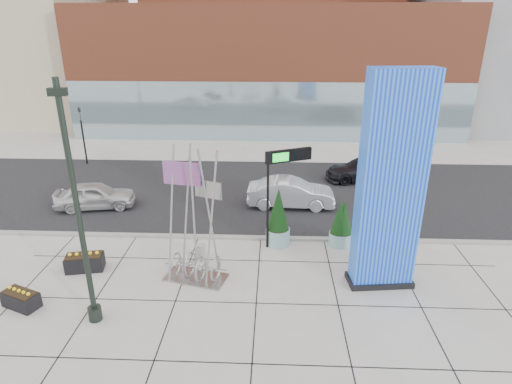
{
  "coord_description": "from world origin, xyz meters",
  "views": [
    {
      "loc": [
        1.56,
        -14.06,
        9.64
      ],
      "look_at": [
        0.86,
        2.0,
        3.21
      ],
      "focal_mm": 30.0,
      "sensor_mm": 36.0,
      "label": 1
    }
  ],
  "objects_px": {
    "lamp_post": "(81,233)",
    "concrete_bollard": "(202,252)",
    "blue_pylon": "(390,189)",
    "car_white_west": "(95,196)",
    "overhead_street_sign": "(286,167)",
    "car_silver_mid": "(291,193)",
    "public_art_sculpture": "(195,246)"
  },
  "relations": [
    {
      "from": "lamp_post",
      "to": "overhead_street_sign",
      "type": "xyz_separation_m",
      "value": [
        6.63,
        5.4,
        0.53
      ]
    },
    {
      "from": "overhead_street_sign",
      "to": "public_art_sculpture",
      "type": "bearing_deg",
      "value": -167.52
    },
    {
      "from": "lamp_post",
      "to": "car_silver_mid",
      "type": "relative_size",
      "value": 1.72
    },
    {
      "from": "lamp_post",
      "to": "overhead_street_sign",
      "type": "height_order",
      "value": "lamp_post"
    },
    {
      "from": "blue_pylon",
      "to": "car_white_west",
      "type": "xyz_separation_m",
      "value": [
        -14.05,
        6.72,
        -3.27
      ]
    },
    {
      "from": "blue_pylon",
      "to": "public_art_sculpture",
      "type": "relative_size",
      "value": 1.49
    },
    {
      "from": "concrete_bollard",
      "to": "blue_pylon",
      "type": "bearing_deg",
      "value": -11.14
    },
    {
      "from": "lamp_post",
      "to": "car_silver_mid",
      "type": "distance_m",
      "value": 12.61
    },
    {
      "from": "car_silver_mid",
      "to": "blue_pylon",
      "type": "bearing_deg",
      "value": -154.64
    },
    {
      "from": "public_art_sculpture",
      "to": "car_white_west",
      "type": "height_order",
      "value": "public_art_sculpture"
    },
    {
      "from": "overhead_street_sign",
      "to": "car_silver_mid",
      "type": "bearing_deg",
      "value": 60.22
    },
    {
      "from": "concrete_bollard",
      "to": "overhead_street_sign",
      "type": "xyz_separation_m",
      "value": [
        3.6,
        1.24,
        3.53
      ]
    },
    {
      "from": "concrete_bollard",
      "to": "car_white_west",
      "type": "distance_m",
      "value": 8.58
    },
    {
      "from": "lamp_post",
      "to": "overhead_street_sign",
      "type": "distance_m",
      "value": 8.57
    },
    {
      "from": "public_art_sculpture",
      "to": "lamp_post",
      "type": "bearing_deg",
      "value": -123.58
    },
    {
      "from": "public_art_sculpture",
      "to": "concrete_bollard",
      "type": "distance_m",
      "value": 1.81
    },
    {
      "from": "public_art_sculpture",
      "to": "car_silver_mid",
      "type": "xyz_separation_m",
      "value": [
        4.02,
        7.41,
        -0.67
      ]
    },
    {
      "from": "overhead_street_sign",
      "to": "car_silver_mid",
      "type": "distance_m",
      "value": 5.67
    },
    {
      "from": "blue_pylon",
      "to": "car_white_west",
      "type": "bearing_deg",
      "value": 147.86
    },
    {
      "from": "blue_pylon",
      "to": "concrete_bollard",
      "type": "height_order",
      "value": "blue_pylon"
    },
    {
      "from": "car_silver_mid",
      "to": "public_art_sculpture",
      "type": "bearing_deg",
      "value": 153.09
    },
    {
      "from": "blue_pylon",
      "to": "public_art_sculpture",
      "type": "height_order",
      "value": "blue_pylon"
    },
    {
      "from": "blue_pylon",
      "to": "lamp_post",
      "type": "xyz_separation_m",
      "value": [
        -10.34,
        -2.72,
        -0.63
      ]
    },
    {
      "from": "car_white_west",
      "to": "public_art_sculpture",
      "type": "bearing_deg",
      "value": -145.82
    },
    {
      "from": "lamp_post",
      "to": "car_white_west",
      "type": "xyz_separation_m",
      "value": [
        -3.71,
        9.45,
        -2.64
      ]
    },
    {
      "from": "blue_pylon",
      "to": "public_art_sculpture",
      "type": "bearing_deg",
      "value": 173.53
    },
    {
      "from": "public_art_sculpture",
      "to": "concrete_bollard",
      "type": "height_order",
      "value": "public_art_sculpture"
    },
    {
      "from": "public_art_sculpture",
      "to": "car_white_west",
      "type": "bearing_deg",
      "value": 149.97
    },
    {
      "from": "car_silver_mid",
      "to": "overhead_street_sign",
      "type": "bearing_deg",
      "value": 176.23
    },
    {
      "from": "lamp_post",
      "to": "concrete_bollard",
      "type": "height_order",
      "value": "lamp_post"
    },
    {
      "from": "lamp_post",
      "to": "car_silver_mid",
      "type": "bearing_deg",
      "value": 55.06
    },
    {
      "from": "blue_pylon",
      "to": "overhead_street_sign",
      "type": "bearing_deg",
      "value": 137.58
    }
  ]
}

